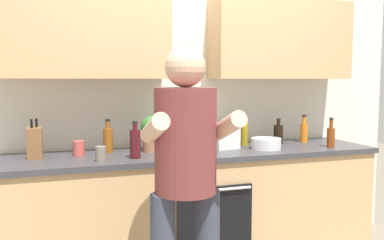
# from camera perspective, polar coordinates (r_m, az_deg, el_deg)

# --- Properties ---
(back_wall_unit) EXTENTS (4.00, 0.38, 2.50)m
(back_wall_unit) POSITION_cam_1_polar(r_m,az_deg,el_deg) (3.36, -0.75, 6.61)
(back_wall_unit) COLOR silver
(back_wall_unit) RESTS_ON ground
(counter) EXTENTS (2.84, 0.67, 0.90)m
(counter) POSITION_cam_1_polar(r_m,az_deg,el_deg) (3.25, 0.77, -12.13)
(counter) COLOR tan
(counter) RESTS_ON ground
(person_standing) EXTENTS (0.49, 0.45, 1.62)m
(person_standing) POSITION_cam_1_polar(r_m,az_deg,el_deg) (2.27, -0.87, -6.79)
(person_standing) COLOR #383D4C
(person_standing) RESTS_ON ground
(bottle_vinegar) EXTENTS (0.06, 0.06, 0.24)m
(bottle_vinegar) POSITION_cam_1_polar(r_m,az_deg,el_deg) (3.49, 18.66, -2.13)
(bottle_vinegar) COLOR brown
(bottle_vinegar) RESTS_ON counter
(bottle_wine) EXTENTS (0.07, 0.07, 0.26)m
(bottle_wine) POSITION_cam_1_polar(r_m,az_deg,el_deg) (2.87, -7.87, -3.17)
(bottle_wine) COLOR #471419
(bottle_wine) RESTS_ON counter
(bottle_juice) EXTENTS (0.06, 0.06, 0.24)m
(bottle_juice) POSITION_cam_1_polar(r_m,az_deg,el_deg) (3.71, 15.23, -1.52)
(bottle_juice) COLOR orange
(bottle_juice) RESTS_ON counter
(bottle_hotsauce) EXTENTS (0.07, 0.07, 0.30)m
(bottle_hotsauce) POSITION_cam_1_polar(r_m,az_deg,el_deg) (3.14, 0.27, -2.00)
(bottle_hotsauce) COLOR red
(bottle_hotsauce) RESTS_ON counter
(bottle_soy) EXTENTS (0.08, 0.08, 0.22)m
(bottle_soy) POSITION_cam_1_polar(r_m,az_deg,el_deg) (3.58, 11.85, -1.85)
(bottle_soy) COLOR black
(bottle_soy) RESTS_ON counter
(bottle_syrup) EXTENTS (0.07, 0.07, 0.25)m
(bottle_syrup) POSITION_cam_1_polar(r_m,az_deg,el_deg) (3.13, -11.54, -2.65)
(bottle_syrup) COLOR #8C4C14
(bottle_syrup) RESTS_ON counter
(bottle_oil) EXTENTS (0.06, 0.06, 0.26)m
(bottle_oil) POSITION_cam_1_polar(r_m,az_deg,el_deg) (3.44, 7.26, -1.64)
(bottle_oil) COLOR olive
(bottle_oil) RESTS_ON counter
(cup_stoneware) EXTENTS (0.07, 0.07, 0.10)m
(cup_stoneware) POSITION_cam_1_polar(r_m,az_deg,el_deg) (2.80, -12.52, -4.62)
(cup_stoneware) COLOR slate
(cup_stoneware) RESTS_ON counter
(cup_ceramic) EXTENTS (0.08, 0.08, 0.11)m
(cup_ceramic) POSITION_cam_1_polar(r_m,az_deg,el_deg) (3.06, -15.39, -3.80)
(cup_ceramic) COLOR #BF4C47
(cup_ceramic) RESTS_ON counter
(mixing_bowl) EXTENTS (0.23, 0.23, 0.08)m
(mixing_bowl) POSITION_cam_1_polar(r_m,az_deg,el_deg) (3.29, 10.23, -3.22)
(mixing_bowl) COLOR silver
(mixing_bowl) RESTS_ON counter
(knife_block) EXTENTS (0.10, 0.14, 0.27)m
(knife_block) POSITION_cam_1_polar(r_m,az_deg,el_deg) (3.04, -20.94, -2.97)
(knife_block) COLOR brown
(knife_block) RESTS_ON counter
(potted_herb) EXTENTS (0.17, 0.17, 0.27)m
(potted_herb) POSITION_cam_1_polar(r_m,az_deg,el_deg) (3.12, -5.56, -1.72)
(potted_herb) COLOR #9E6647
(potted_herb) RESTS_ON counter
(grocery_bag_produce) EXTENTS (0.24, 0.23, 0.19)m
(grocery_bag_produce) POSITION_cam_1_polar(r_m,az_deg,el_deg) (3.28, 4.31, -2.22)
(grocery_bag_produce) COLOR silver
(grocery_bag_produce) RESTS_ON counter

